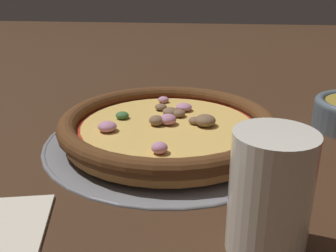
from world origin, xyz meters
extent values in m
plane|color=#3D2616|center=(0.00, 0.00, 0.00)|extent=(3.00, 3.00, 0.00)
cylinder|color=gray|center=(0.00, 0.00, 0.00)|extent=(0.37, 0.37, 0.00)
torus|color=gray|center=(0.00, 0.00, 0.00)|extent=(0.38, 0.38, 0.01)
cylinder|color=#BC7F42|center=(0.00, 0.00, 0.02)|extent=(0.31, 0.31, 0.02)
torus|color=#563319|center=(0.00, 0.00, 0.03)|extent=(0.33, 0.33, 0.03)
cylinder|color=#A32D19|center=(0.00, 0.00, 0.03)|extent=(0.28, 0.28, 0.00)
cylinder|color=#E5B75B|center=(0.00, 0.00, 0.03)|extent=(0.26, 0.26, 0.00)
ellipsoid|color=#C17FA3|center=(0.11, 0.02, 0.03)|extent=(0.02, 0.02, 0.01)
ellipsoid|color=#C17FA3|center=(-0.10, 0.00, 0.04)|extent=(0.03, 0.03, 0.01)
ellipsoid|color=brown|center=(0.01, -0.04, 0.03)|extent=(0.02, 0.02, 0.01)
ellipsoid|color=#3D6B38|center=(0.02, 0.08, 0.04)|extent=(0.03, 0.03, 0.01)
ellipsoid|color=#C17FA3|center=(0.07, -0.02, 0.04)|extent=(0.04, 0.04, 0.01)
ellipsoid|color=brown|center=(0.04, 0.00, 0.04)|extent=(0.03, 0.03, 0.01)
ellipsoid|color=#C17FA3|center=(0.00, 0.00, 0.04)|extent=(0.04, 0.04, 0.02)
ellipsoid|color=brown|center=(0.00, -0.06, 0.04)|extent=(0.04, 0.04, 0.02)
ellipsoid|color=brown|center=(-0.01, 0.02, 0.04)|extent=(0.03, 0.03, 0.02)
ellipsoid|color=brown|center=(0.07, 0.02, 0.03)|extent=(0.02, 0.02, 0.01)
ellipsoid|color=brown|center=(0.04, -0.01, 0.04)|extent=(0.03, 0.03, 0.01)
ellipsoid|color=#C17FA3|center=(-0.04, 0.09, 0.04)|extent=(0.04, 0.04, 0.01)
cylinder|color=silver|center=(-0.24, -0.12, 0.06)|extent=(0.08, 0.08, 0.12)
cube|color=#B7B7BC|center=(-0.27, 0.12, 0.00)|extent=(0.03, 0.05, 0.00)
camera|label=1|loc=(-0.56, -0.06, 0.25)|focal=42.00mm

